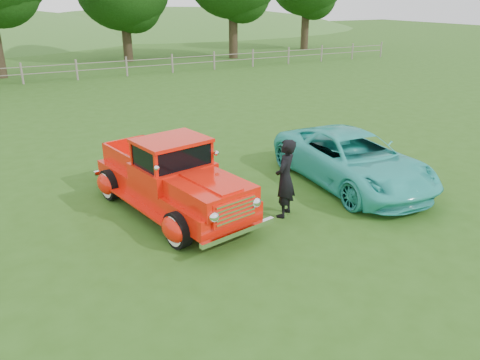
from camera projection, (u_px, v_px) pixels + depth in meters
name	position (u px, v px, depth m)	size (l,w,h in m)	color
ground	(264.00, 236.00, 9.88)	(140.00, 140.00, 0.00)	#2A5216
fence_line	(77.00, 70.00, 27.76)	(48.00, 0.12, 1.20)	gray
red_pickup	(172.00, 179.00, 10.74)	(2.95, 5.23, 1.78)	black
teal_sedan	(352.00, 159.00, 12.37)	(2.31, 5.01, 1.39)	#2FBFB5
man	(285.00, 178.00, 10.48)	(0.66, 0.44, 1.82)	black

